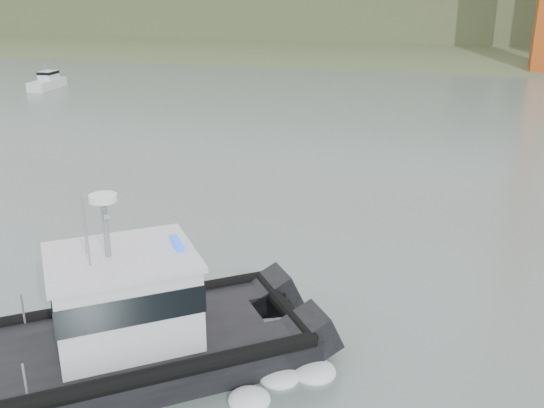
{
  "coord_description": "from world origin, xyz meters",
  "views": [
    {
      "loc": [
        6.8,
        -15.82,
        11.18
      ],
      "look_at": [
        -0.2,
        7.71,
        2.4
      ],
      "focal_mm": 40.0,
      "sensor_mm": 36.0,
      "label": 1
    }
  ],
  "objects": [
    {
      "name": "ground",
      "position": [
        0.0,
        0.0,
        0.0
      ],
      "size": [
        400.0,
        400.0,
        0.0
      ],
      "primitive_type": "plane",
      "color": "#546360",
      "rests_on": "ground"
    },
    {
      "name": "patrol_boat",
      "position": [
        -2.29,
        -1.93,
        1.49
      ],
      "size": [
        12.39,
        11.15,
        5.96
      ],
      "rotation": [
        0.0,
        0.0,
        -0.9
      ],
      "color": "black",
      "rests_on": "ground"
    },
    {
      "name": "headlands",
      "position": [
        0.0,
        125.5,
        7.05
      ],
      "size": [
        500.0,
        105.36,
        27.12
      ],
      "color": "#3E4D2C",
      "rests_on": "ground"
    },
    {
      "name": "motorboat",
      "position": [
        -38.77,
        45.2,
        0.79
      ],
      "size": [
        2.55,
        5.94,
        3.17
      ],
      "rotation": [
        0.0,
        0.0,
        0.11
      ],
      "color": "silver",
      "rests_on": "ground"
    }
  ]
}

